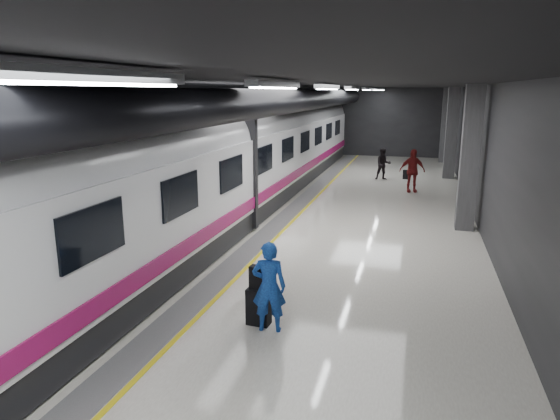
% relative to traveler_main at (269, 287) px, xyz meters
% --- Properties ---
extents(ground, '(40.00, 40.00, 0.00)m').
position_rel_traveler_main_xyz_m(ground, '(-0.55, 6.30, -0.85)').
color(ground, white).
rests_on(ground, ground).
extents(platform_hall, '(10.02, 40.02, 4.51)m').
position_rel_traveler_main_xyz_m(platform_hall, '(-0.83, 7.25, 2.69)').
color(platform_hall, black).
rests_on(platform_hall, ground).
extents(train, '(3.05, 38.00, 4.05)m').
position_rel_traveler_main_xyz_m(train, '(-3.79, 6.30, 1.22)').
color(train, black).
rests_on(train, ground).
extents(traveler_main, '(0.68, 0.50, 1.70)m').
position_rel_traveler_main_xyz_m(traveler_main, '(0.00, 0.00, 0.00)').
color(traveler_main, blue).
rests_on(traveler_main, ground).
extents(suitcase_main, '(0.45, 0.31, 0.70)m').
position_rel_traveler_main_xyz_m(suitcase_main, '(-0.26, 0.18, -0.50)').
color(suitcase_main, black).
rests_on(suitcase_main, ground).
extents(shoulder_bag, '(0.35, 0.22, 0.43)m').
position_rel_traveler_main_xyz_m(shoulder_bag, '(-0.27, 0.21, 0.07)').
color(shoulder_bag, black).
rests_on(shoulder_bag, suitcase_main).
extents(traveler_far_a, '(0.87, 0.75, 1.55)m').
position_rel_traveler_main_xyz_m(traveler_far_a, '(0.84, 16.91, -0.07)').
color(traveler_far_a, black).
rests_on(traveler_far_a, ground).
extents(traveler_far_b, '(1.18, 0.72, 1.87)m').
position_rel_traveler_main_xyz_m(traveler_far_b, '(2.26, 14.08, 0.09)').
color(traveler_far_b, maroon).
rests_on(traveler_far_b, ground).
extents(suitcase_far, '(0.35, 0.26, 0.46)m').
position_rel_traveler_main_xyz_m(suitcase_far, '(1.97, 17.36, -0.62)').
color(suitcase_far, black).
rests_on(suitcase_far, ground).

